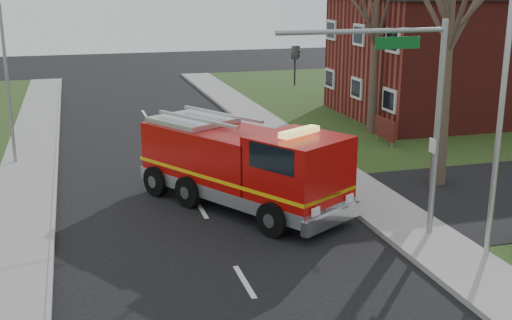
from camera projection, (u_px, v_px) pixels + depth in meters
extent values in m
plane|color=black|center=(245.00, 282.00, 17.36)|extent=(120.00, 120.00, 0.00)
cube|color=gray|center=(447.00, 254.00, 18.98)|extent=(2.40, 80.00, 0.15)
cube|color=gray|center=(0.00, 311.00, 15.69)|extent=(2.40, 80.00, 0.15)
cube|color=maroon|center=(474.00, 58.00, 38.13)|extent=(15.00, 10.00, 7.00)
cube|color=silver|center=(357.00, 88.00, 36.53)|extent=(0.12, 1.40, 1.20)
cube|color=#551814|center=(385.00, 128.00, 31.48)|extent=(0.12, 2.00, 1.00)
cylinder|color=gray|center=(392.00, 141.00, 30.86)|extent=(0.08, 0.08, 0.90)
cylinder|color=gray|center=(377.00, 134.00, 32.34)|extent=(0.08, 0.08, 0.90)
cone|color=#3C2F24|center=(449.00, 33.00, 23.83)|extent=(0.64, 0.64, 12.00)
cone|color=#3C2F24|center=(376.00, 35.00, 32.76)|extent=(0.56, 0.56, 10.50)
cylinder|color=gray|center=(437.00, 133.00, 19.56)|extent=(0.18, 0.18, 6.80)
cylinder|color=gray|center=(363.00, 31.00, 18.04)|extent=(5.20, 0.14, 0.14)
cube|color=#0C591E|center=(398.00, 43.00, 18.42)|extent=(1.40, 0.06, 0.35)
imported|color=black|center=(296.00, 46.00, 17.60)|extent=(0.22, 0.18, 1.10)
cylinder|color=#B7BABF|center=(500.00, 119.00, 17.68)|extent=(0.16, 0.16, 8.40)
cylinder|color=gray|center=(8.00, 87.00, 27.59)|extent=(0.14, 0.14, 7.00)
cube|color=#A70A07|center=(216.00, 156.00, 23.69)|extent=(5.10, 6.05, 2.19)
cube|color=#A70A07|center=(299.00, 174.00, 21.02)|extent=(3.71, 3.71, 2.50)
cube|color=#B7BABF|center=(240.00, 186.00, 23.10)|extent=(6.49, 8.39, 0.47)
cube|color=#E5B20C|center=(240.00, 171.00, 22.94)|extent=(6.50, 8.40, 0.13)
cube|color=black|center=(327.00, 157.00, 20.05)|extent=(2.13, 1.32, 0.89)
cube|color=#E5D866|center=(299.00, 132.00, 20.65)|extent=(1.62, 1.16, 0.19)
cylinder|color=black|center=(273.00, 219.00, 20.33)|extent=(0.90, 1.17, 1.15)
cylinder|color=black|center=(325.00, 199.00, 22.22)|extent=(0.90, 1.17, 1.15)
cylinder|color=black|center=(156.00, 181.00, 24.26)|extent=(0.90, 1.17, 1.15)
cylinder|color=black|center=(209.00, 166.00, 26.16)|extent=(0.90, 1.17, 1.15)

